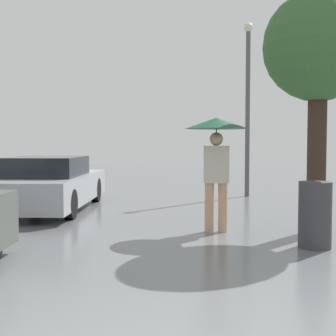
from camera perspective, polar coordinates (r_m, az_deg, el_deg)
pedestrian at (r=7.81m, az=5.92°, el=3.13°), size 1.05×1.05×1.91m
parked_car_farthest at (r=10.76m, az=-14.27°, el=-1.96°), size 1.74×4.43×1.18m
tree at (r=8.22m, az=17.87°, el=13.51°), size 1.81×1.81×3.97m
street_lamp at (r=13.23m, az=9.70°, el=8.39°), size 0.26×0.26×4.77m
trash_bin at (r=6.96m, az=17.48°, el=-5.47°), size 0.46×0.46×0.94m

